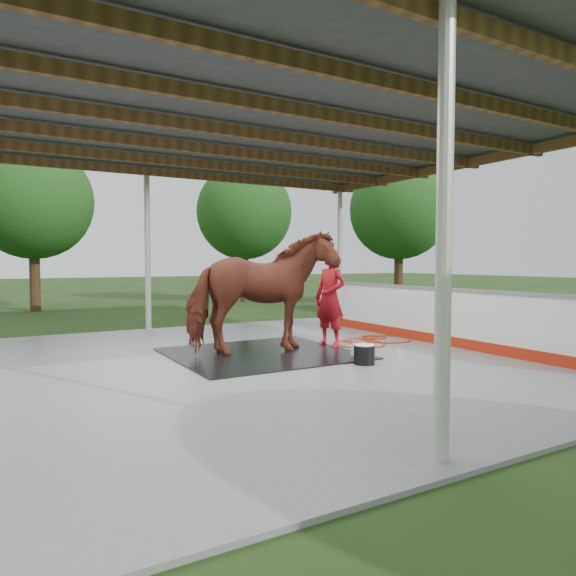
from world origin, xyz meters
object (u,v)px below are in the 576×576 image
wash_bucket (364,354)px  horse (262,291)px  handler (330,298)px  dasher_board (429,316)px

wash_bucket → horse: bearing=122.4°
handler → wash_bucket: size_ratio=5.50×
horse → handler: horse is taller
horse → wash_bucket: horse is taller
dasher_board → horse: bearing=173.0°
horse → wash_bucket: bearing=-142.3°
dasher_board → handler: size_ratio=4.17×
dasher_board → wash_bucket: size_ratio=22.92×
dasher_board → handler: bearing=165.1°
dasher_board → wash_bucket: (-2.63, -1.18, -0.38)m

